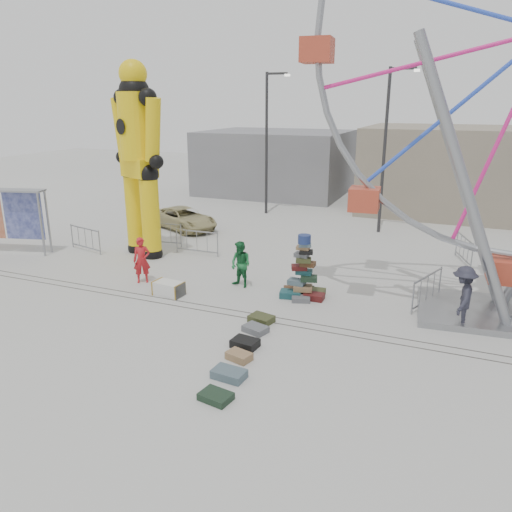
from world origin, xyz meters
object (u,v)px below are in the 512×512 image
at_px(crash_test_dummy, 138,153).
at_px(pedestrian_black, 142,233).
at_px(lamp_post_left, 268,137).
at_px(barricade_wheel_back, 464,250).
at_px(banner_scaffold, 2,205).
at_px(barricade_dummy_b, 161,234).
at_px(steamer_trunk, 169,289).
at_px(barricade_dummy_a, 85,239).
at_px(lamp_post_right, 387,143).
at_px(pedestrian_red, 142,260).
at_px(pedestrian_grey, 463,297).
at_px(barricade_wheel_front, 427,290).
at_px(parked_suv, 184,218).
at_px(pedestrian_green, 241,265).
at_px(suitcase_tower, 303,280).
at_px(barricade_dummy_c, 197,242).

relative_size(crash_test_dummy, pedestrian_black, 4.85).
relative_size(lamp_post_left, barricade_wheel_back, 4.00).
xyz_separation_m(banner_scaffold, barricade_dummy_b, (5.65, 3.57, -1.59)).
height_order(steamer_trunk, barricade_dummy_a, barricade_dummy_a).
relative_size(lamp_post_right, pedestrian_red, 4.69).
bearing_deg(banner_scaffold, pedestrian_grey, -16.88).
bearing_deg(pedestrian_black, steamer_trunk, 158.15).
bearing_deg(barricade_wheel_front, steamer_trunk, 126.80).
bearing_deg(parked_suv, pedestrian_green, -112.27).
distance_m(suitcase_tower, barricade_wheel_back, 8.00).
relative_size(pedestrian_red, pedestrian_green, 1.01).
xyz_separation_m(lamp_post_left, barricade_dummy_c, (0.20, -9.04, -3.93)).
bearing_deg(pedestrian_green, crash_test_dummy, 177.27).
height_order(crash_test_dummy, parked_suv, crash_test_dummy).
bearing_deg(pedestrian_black, barricade_dummy_c, -144.15).
bearing_deg(barricade_dummy_c, barricade_wheel_back, 15.44).
distance_m(lamp_post_left, barricade_wheel_front, 15.50).
height_order(banner_scaffold, pedestrian_grey, banner_scaffold).
distance_m(banner_scaffold, pedestrian_grey, 18.76).
relative_size(barricade_dummy_a, barricade_wheel_back, 1.00).
height_order(crash_test_dummy, barricade_dummy_c, crash_test_dummy).
distance_m(barricade_dummy_b, pedestrian_green, 6.65).
xyz_separation_m(lamp_post_right, barricade_dummy_c, (-6.80, -7.04, -3.93)).
height_order(banner_scaffold, pedestrian_black, banner_scaffold).
relative_size(banner_scaffold, barricade_dummy_b, 1.98).
height_order(banner_scaffold, steamer_trunk, banner_scaffold).
xyz_separation_m(suitcase_tower, pedestrian_black, (-8.25, 2.47, 0.24)).
bearing_deg(barricade_dummy_a, barricade_dummy_c, 30.34).
bearing_deg(banner_scaffold, barricade_dummy_b, 17.01).
relative_size(barricade_dummy_b, pedestrian_green, 1.19).
xyz_separation_m(lamp_post_left, barricade_dummy_a, (-4.66, -10.49, -3.93)).
relative_size(suitcase_tower, steamer_trunk, 2.16).
xyz_separation_m(lamp_post_left, parked_suv, (-2.67, -5.28, -3.92)).
distance_m(barricade_dummy_a, barricade_dummy_b, 3.33).
relative_size(lamp_post_right, barricade_dummy_a, 4.00).
bearing_deg(parked_suv, barricade_wheel_back, -67.74).
xyz_separation_m(barricade_dummy_a, parked_suv, (1.99, 5.21, 0.02)).
relative_size(crash_test_dummy, steamer_trunk, 8.11).
xyz_separation_m(steamer_trunk, barricade_wheel_front, (8.32, 2.44, 0.31)).
bearing_deg(lamp_post_left, pedestrian_green, -73.22).
bearing_deg(barricade_dummy_a, crash_test_dummy, 26.23).
xyz_separation_m(lamp_post_left, barricade_dummy_b, (-2.04, -8.43, -3.93)).
bearing_deg(lamp_post_right, pedestrian_green, -108.90).
bearing_deg(barricade_dummy_a, suitcase_tower, 5.65).
relative_size(barricade_dummy_a, barricade_dummy_c, 1.00).
xyz_separation_m(pedestrian_green, pedestrian_grey, (7.42, -0.59, 0.11)).
distance_m(pedestrian_red, parked_suv, 8.10).
relative_size(pedestrian_grey, parked_suv, 0.46).
bearing_deg(parked_suv, barricade_wheel_front, -90.76).
relative_size(barricade_dummy_b, pedestrian_red, 1.17).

